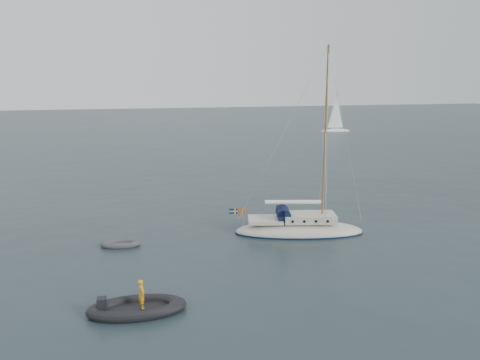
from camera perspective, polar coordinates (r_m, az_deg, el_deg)
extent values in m
plane|color=black|center=(30.49, 2.19, -7.02)|extent=(300.00, 300.00, 0.00)
ellipsoid|color=beige|center=(31.45, 7.22, -6.24)|extent=(8.45, 2.63, 1.41)
cube|color=beige|center=(31.42, 8.38, -4.45)|extent=(3.38, 1.78, 0.52)
cube|color=beige|center=(30.44, 3.32, -5.17)|extent=(2.25, 1.78, 0.23)
cylinder|color=black|center=(30.71, 5.41, -4.26)|extent=(0.90, 1.55, 0.90)
cube|color=black|center=(30.59, 5.09, -3.95)|extent=(0.42, 1.55, 0.38)
cylinder|color=#915D38|center=(30.70, 10.13, 5.35)|extent=(0.14, 0.14, 11.26)
cylinder|color=#915D38|center=(30.64, 10.17, 6.39)|extent=(0.05, 2.06, 0.05)
cylinder|color=#915D38|center=(30.72, 6.51, -2.83)|extent=(3.94, 0.09, 0.09)
cylinder|color=white|center=(30.71, 6.51, -2.74)|extent=(3.67, 0.26, 0.26)
cylinder|color=#9A9AA1|center=(29.89, 0.60, -4.66)|extent=(0.04, 2.06, 0.04)
torus|color=#D84100|center=(30.40, 0.22, -4.38)|extent=(0.51, 0.09, 0.51)
cylinder|color=#915D38|center=(29.83, -0.01, -4.88)|extent=(0.03, 0.03, 0.84)
cube|color=navy|center=(29.68, -0.54, -4.41)|extent=(0.56, 0.02, 0.36)
cube|color=#E2BC07|center=(29.68, -0.54, -4.41)|extent=(0.58, 0.03, 0.08)
cube|color=#E2BC07|center=(29.71, -0.35, -4.39)|extent=(0.08, 0.03, 0.38)
cylinder|color=black|center=(31.76, 5.70, -4.19)|extent=(0.17, 0.06, 0.17)
cylinder|color=black|center=(30.16, 6.93, -5.10)|extent=(0.17, 0.06, 0.17)
cylinder|color=black|center=(32.03, 6.96, -4.08)|extent=(0.17, 0.06, 0.17)
cylinder|color=black|center=(30.44, 8.24, -4.98)|extent=(0.17, 0.06, 0.17)
cylinder|color=black|center=(32.32, 8.19, -3.97)|extent=(0.17, 0.06, 0.17)
cylinder|color=black|center=(30.74, 9.53, -4.85)|extent=(0.17, 0.06, 0.17)
cylinder|color=black|center=(32.62, 9.41, -3.86)|extent=(0.17, 0.06, 0.17)
cylinder|color=black|center=(31.06, 10.79, -4.73)|extent=(0.17, 0.06, 0.17)
cube|color=#444449|center=(29.80, -14.37, -7.65)|extent=(1.49, 0.61, 0.09)
cube|color=black|center=(21.65, -12.43, -15.13)|extent=(2.70, 1.12, 0.13)
cube|color=black|center=(21.50, -16.49, -14.52)|extent=(0.39, 0.39, 0.67)
imported|color=orange|center=(21.35, -11.90, -13.41)|extent=(0.39, 0.53, 1.32)
ellipsoid|color=white|center=(96.37, 11.53, 5.86)|extent=(6.10, 2.03, 1.02)
cylinder|color=#9A9AA1|center=(96.04, 11.63, 8.25)|extent=(0.10, 0.10, 7.12)
cone|color=white|center=(96.02, 11.61, 8.25)|extent=(3.25, 3.25, 6.61)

